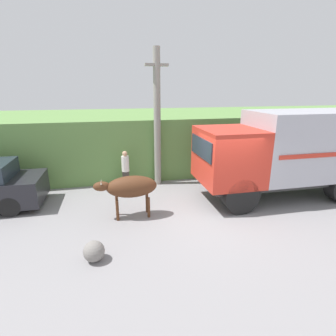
% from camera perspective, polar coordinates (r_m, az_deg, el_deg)
% --- Properties ---
extents(ground_plane, '(60.00, 60.00, 0.00)m').
position_cam_1_polar(ground_plane, '(8.73, 11.05, -10.02)').
color(ground_plane, gray).
extents(hillside_embankment, '(32.00, 6.61, 2.66)m').
position_cam_1_polar(hillside_embankment, '(14.58, 0.59, 6.77)').
color(hillside_embankment, '#608C47').
rests_on(hillside_embankment, ground_plane).
extents(cargo_truck, '(6.43, 2.27, 3.16)m').
position_cam_1_polar(cargo_truck, '(10.39, 24.95, 3.54)').
color(cargo_truck, '#2D2D2D').
rests_on(cargo_truck, ground_plane).
extents(brown_cow, '(1.94, 0.68, 1.34)m').
position_cam_1_polar(brown_cow, '(8.19, -8.23, -4.14)').
color(brown_cow, '#512D19').
rests_on(brown_cow, ground_plane).
extents(pedestrian_on_hill, '(0.35, 0.35, 1.55)m').
position_cam_1_polar(pedestrian_on_hill, '(10.64, -9.24, 0.02)').
color(pedestrian_on_hill, '#38332D').
rests_on(pedestrian_on_hill, ground_plane).
extents(utility_pole, '(0.90, 0.28, 5.41)m').
position_cam_1_polar(utility_pole, '(10.62, -2.37, 10.93)').
color(utility_pole, gray).
rests_on(utility_pole, ground_plane).
extents(roadside_rock, '(0.50, 0.50, 0.50)m').
position_cam_1_polar(roadside_rock, '(6.68, -15.81, -17.04)').
color(roadside_rock, gray).
rests_on(roadside_rock, ground_plane).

